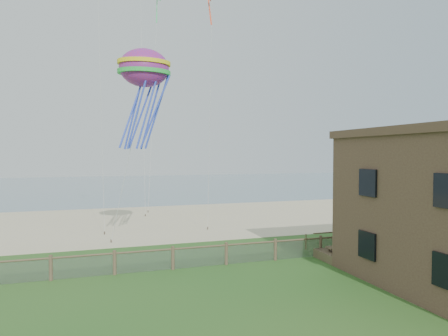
{
  "coord_description": "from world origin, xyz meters",
  "views": [
    {
      "loc": [
        -6.93,
        -14.88,
        6.16
      ],
      "look_at": [
        0.52,
        8.0,
        5.32
      ],
      "focal_mm": 32.0,
      "sensor_mm": 36.0,
      "label": 1
    }
  ],
  "objects": [
    {
      "name": "ocean",
      "position": [
        0.0,
        66.0,
        0.0
      ],
      "size": [
        160.0,
        68.0,
        0.02
      ],
      "primitive_type": "cube",
      "color": "slate",
      "rests_on": "ground"
    },
    {
      "name": "picnic_table",
      "position": [
        6.77,
        5.0,
        0.36
      ],
      "size": [
        1.77,
        1.38,
        0.72
      ],
      "primitive_type": null,
      "rotation": [
        0.0,
        0.0,
        -0.05
      ],
      "color": "brown",
      "rests_on": "ground"
    },
    {
      "name": "sand_beach",
      "position": [
        0.0,
        22.0,
        0.0
      ],
      "size": [
        72.0,
        20.0,
        0.02
      ],
      "primitive_type": "cube",
      "color": "#C9BB91",
      "rests_on": "ground"
    },
    {
      "name": "kite_red",
      "position": [
        1.03,
        12.23,
        16.85
      ],
      "size": [
        2.15,
        1.95,
        2.75
      ],
      "primitive_type": null,
      "rotation": [
        0.44,
        0.0,
        1.04
      ],
      "color": "#E94B29"
    },
    {
      "name": "chainlink_fence",
      "position": [
        0.0,
        6.0,
        0.55
      ],
      "size": [
        36.2,
        0.2,
        1.25
      ],
      "primitive_type": null,
      "color": "#483928",
      "rests_on": "ground"
    },
    {
      "name": "kite_green",
      "position": [
        -1.06,
        23.29,
        20.61
      ],
      "size": [
        1.96,
        2.21,
        2.87
      ],
      "primitive_type": null,
      "rotation": [
        0.44,
        0.0,
        0.48
      ],
      "color": "#37CE66"
    },
    {
      "name": "ground",
      "position": [
        0.0,
        0.0,
        0.0
      ],
      "size": [
        160.0,
        160.0,
        0.0
      ],
      "primitive_type": "plane",
      "color": "#265E20",
      "rests_on": "ground"
    },
    {
      "name": "motel_deck",
      "position": [
        13.0,
        5.0,
        0.25
      ],
      "size": [
        15.0,
        2.0,
        0.5
      ],
      "primitive_type": "cube",
      "color": "brown",
      "rests_on": "ground"
    },
    {
      "name": "octopus_kite",
      "position": [
        -3.88,
        10.7,
        9.82
      ],
      "size": [
        3.63,
        2.79,
        6.86
      ],
      "primitive_type": null,
      "rotation": [
        0.0,
        0.0,
        0.14
      ],
      "color": "red"
    }
  ]
}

